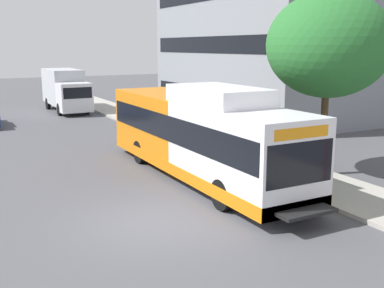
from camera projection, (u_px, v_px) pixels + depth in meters
name	position (u px, v px, depth m)	size (l,w,h in m)	color
ground_plane	(77.00, 164.00, 20.25)	(120.00, 120.00, 0.00)	#4C4C51
sidewalk_curb	(236.00, 154.00, 21.78)	(3.00, 56.00, 0.14)	#A8A399
transit_bus	(199.00, 135.00, 17.72)	(2.58, 12.25, 3.65)	white
street_tree_near_stop	(328.00, 45.00, 17.48)	(4.70, 4.70, 6.94)	#4C3823
box_truck_background	(66.00, 89.00, 36.30)	(2.32, 7.01, 3.25)	silver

